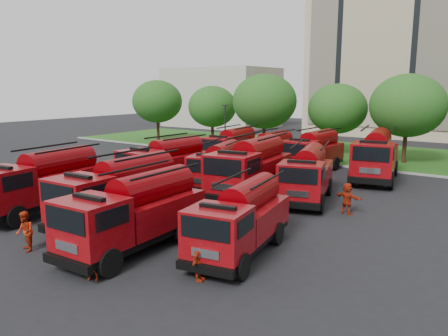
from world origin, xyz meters
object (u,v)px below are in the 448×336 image
object	(u,v)px
fire_truck_10	(313,152)
fire_truck_11	(376,155)
fire_truck_0	(43,182)
fire_truck_9	(268,151)
fire_truck_5	(219,166)
firefighter_2	(199,281)
fire_truck_6	(251,167)
firefighter_1	(27,251)
firefighter_5	(346,214)
fire_truck_3	(241,219)
fire_truck_7	(307,174)
firefighter_3	(194,257)
firefighter_4	(195,197)
fire_truck_4	(166,162)
firefighter_0	(93,280)
fire_truck_2	(135,213)
fire_truck_8	(232,147)
fire_truck_1	(120,192)

from	to	relation	value
fire_truck_10	fire_truck_11	distance (m)	5.04
fire_truck_0	fire_truck_9	distance (m)	18.67
fire_truck_5	firefighter_2	bearing A→B (deg)	-73.09
fire_truck_6	firefighter_1	world-z (taller)	fire_truck_6
firefighter_1	firefighter_5	world-z (taller)	firefighter_1
fire_truck_3	fire_truck_7	xyz separation A→B (m)	(-1.52, 9.58, 0.13)
fire_truck_6	firefighter_3	size ratio (longest dim) A/B	4.36
fire_truck_5	firefighter_4	size ratio (longest dim) A/B	4.80
fire_truck_4	firefighter_1	distance (m)	13.43
fire_truck_5	fire_truck_9	bearing A→B (deg)	78.61
fire_truck_11	firefighter_4	xyz separation A→B (m)	(-7.60, -11.88, -1.84)
firefighter_0	firefighter_5	bearing A→B (deg)	41.23
fire_truck_10	firefighter_3	size ratio (longest dim) A/B	3.88
fire_truck_4	fire_truck_3	bearing A→B (deg)	-32.85
fire_truck_2	fire_truck_8	world-z (taller)	fire_truck_8
fire_truck_2	firefighter_2	distance (m)	4.53
firefighter_0	firefighter_1	xyz separation A→B (m)	(-4.57, 0.12, 0.00)
fire_truck_1	firefighter_1	world-z (taller)	fire_truck_1
firefighter_2	firefighter_3	size ratio (longest dim) A/B	0.80
fire_truck_9	firefighter_4	size ratio (longest dim) A/B	4.65
fire_truck_9	fire_truck_11	bearing A→B (deg)	6.13
fire_truck_0	firefighter_2	size ratio (longest dim) A/B	5.09
fire_truck_4	firefighter_0	distance (m)	15.49
fire_truck_3	fire_truck_5	size ratio (longest dim) A/B	0.96
fire_truck_6	fire_truck_2	bearing A→B (deg)	-92.36
fire_truck_9	firefighter_4	distance (m)	11.05
firefighter_2	fire_truck_7	bearing A→B (deg)	-4.02
fire_truck_0	fire_truck_2	distance (m)	8.48
fire_truck_2	fire_truck_11	size ratio (longest dim) A/B	0.86
fire_truck_7	fire_truck_8	world-z (taller)	fire_truck_8
fire_truck_9	firefighter_4	world-z (taller)	fire_truck_9
fire_truck_5	fire_truck_6	xyz separation A→B (m)	(2.92, -0.60, 0.30)
firefighter_2	fire_truck_8	bearing A→B (deg)	19.85
fire_truck_5	fire_truck_7	bearing A→B (deg)	-12.82
fire_truck_4	fire_truck_11	distance (m)	15.48
firefighter_0	firefighter_2	distance (m)	3.84
fire_truck_11	firefighter_3	size ratio (longest dim) A/B	4.42
fire_truck_4	fire_truck_6	xyz separation A→B (m)	(6.47, 0.95, 0.18)
fire_truck_2	fire_truck_10	distance (m)	20.40
firefighter_4	fire_truck_6	bearing A→B (deg)	-109.24
fire_truck_4	firefighter_3	bearing A→B (deg)	-41.11
fire_truck_3	firefighter_2	bearing A→B (deg)	-95.52
firefighter_5	fire_truck_4	bearing A→B (deg)	15.26
firefighter_1	fire_truck_10	bearing A→B (deg)	105.26
fire_truck_8	firefighter_5	world-z (taller)	fire_truck_8
firefighter_1	firefighter_4	bearing A→B (deg)	111.78
fire_truck_1	fire_truck_4	xyz separation A→B (m)	(-4.33, 7.90, -0.05)
firefighter_3	firefighter_4	world-z (taller)	firefighter_3
fire_truck_3	firefighter_4	size ratio (longest dim) A/B	4.61
fire_truck_8	firefighter_5	xyz separation A→B (m)	(13.62, -8.62, -1.64)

